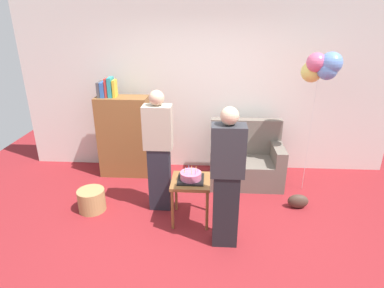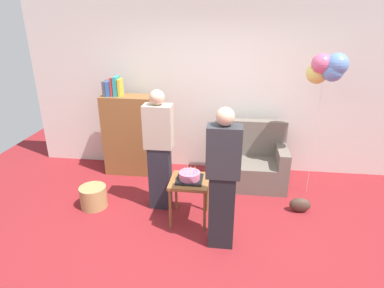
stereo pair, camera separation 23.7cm
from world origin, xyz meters
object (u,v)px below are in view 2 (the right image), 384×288
object	(u,v)px
wicker_basket	(93,197)
couch	(249,163)
handbag	(300,205)
person_holding_cake	(223,180)
balloon_bunch	(327,68)
birthday_cake	(190,176)
person_blowing_candles	(159,150)
bookshelf	(129,134)
side_table	(190,186)

from	to	relation	value
wicker_basket	couch	bearing A→B (deg)	24.28
couch	handbag	xyz separation A→B (m)	(0.66, -0.74, -0.24)
couch	wicker_basket	size ratio (longest dim) A/B	3.06
person_holding_cake	couch	bearing A→B (deg)	-95.22
balloon_bunch	birthday_cake	bearing A→B (deg)	-152.03
birthday_cake	person_holding_cake	size ratio (longest dim) A/B	0.20
birthday_cake	person_blowing_candles	xyz separation A→B (m)	(-0.43, 0.27, 0.21)
couch	birthday_cake	bearing A→B (deg)	-125.74
bookshelf	person_blowing_candles	distance (m)	1.22
person_blowing_candles	wicker_basket	bearing A→B (deg)	-169.31
side_table	person_blowing_candles	size ratio (longest dim) A/B	0.35
handbag	balloon_bunch	world-z (taller)	balloon_bunch
birthday_cake	person_blowing_candles	bearing A→B (deg)	148.41
couch	side_table	xyz separation A→B (m)	(-0.79, -1.09, 0.15)
side_table	balloon_bunch	xyz separation A→B (m)	(1.67, 0.89, 1.34)
balloon_bunch	side_table	bearing A→B (deg)	-152.03
person_blowing_candles	couch	bearing A→B (deg)	36.51
person_holding_cake	balloon_bunch	size ratio (longest dim) A/B	0.80
side_table	wicker_basket	world-z (taller)	side_table
person_holding_cake	person_blowing_candles	bearing A→B (deg)	-30.95
bookshelf	wicker_basket	size ratio (longest dim) A/B	4.44
side_table	birthday_cake	distance (m)	0.14
side_table	handbag	size ratio (longest dim) A/B	2.04
person_blowing_candles	handbag	xyz separation A→B (m)	(1.88, 0.09, -0.73)
birthday_cake	balloon_bunch	world-z (taller)	balloon_bunch
side_table	person_blowing_candles	bearing A→B (deg)	148.41
person_blowing_candles	balloon_bunch	xyz separation A→B (m)	(2.11, 0.62, 1.00)
couch	handbag	bearing A→B (deg)	-48.40
person_blowing_candles	person_holding_cake	distance (m)	1.10
wicker_basket	bookshelf	bearing A→B (deg)	80.07
birthday_cake	couch	bearing A→B (deg)	54.26
birthday_cake	wicker_basket	size ratio (longest dim) A/B	0.89
person_blowing_candles	wicker_basket	distance (m)	1.15
side_table	wicker_basket	size ratio (longest dim) A/B	1.59
bookshelf	side_table	bearing A→B (deg)	-47.13
birthday_cake	bookshelf	bearing A→B (deg)	132.87
couch	handbag	distance (m)	1.02
couch	birthday_cake	xyz separation A→B (m)	(-0.79, -1.09, 0.28)
birthday_cake	handbag	distance (m)	1.58
person_blowing_candles	person_holding_cake	xyz separation A→B (m)	(0.85, -0.70, 0.00)
side_table	wicker_basket	distance (m)	1.40
side_table	person_holding_cake	distance (m)	0.69
handbag	balloon_bunch	xyz separation A→B (m)	(0.23, 0.54, 1.73)
person_holding_cake	wicker_basket	distance (m)	1.97
couch	wicker_basket	distance (m)	2.35
wicker_basket	balloon_bunch	bearing A→B (deg)	14.09
person_holding_cake	balloon_bunch	xyz separation A→B (m)	(1.26, 1.32, 1.00)
bookshelf	balloon_bunch	xyz separation A→B (m)	(2.83, -0.35, 1.15)
bookshelf	side_table	world-z (taller)	bookshelf
side_table	person_holding_cake	xyz separation A→B (m)	(0.42, -0.43, 0.35)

